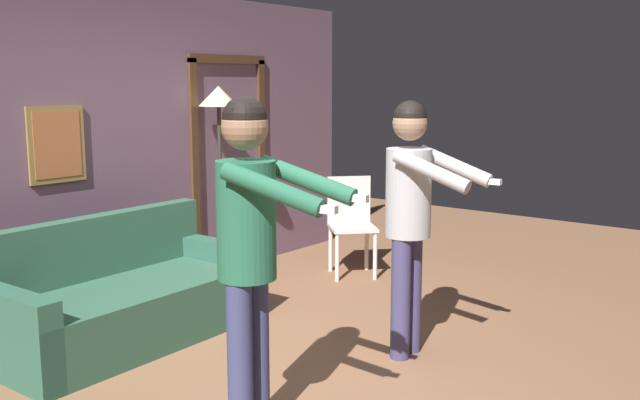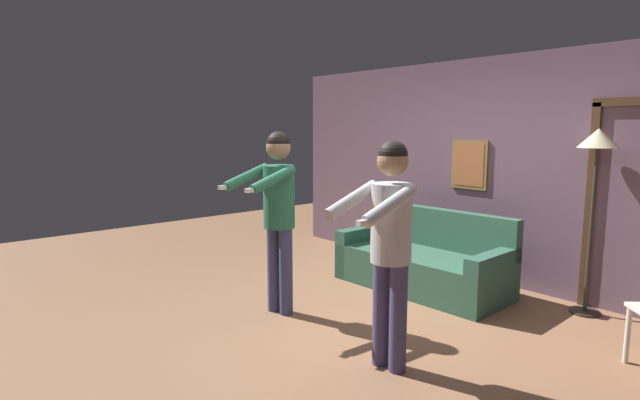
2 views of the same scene
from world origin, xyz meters
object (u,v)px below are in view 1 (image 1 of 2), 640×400
(person_standing_right, at_px, (411,204))
(couch, at_px, (124,303))
(torchiere_lamp, at_px, (219,116))
(person_standing_left, at_px, (250,233))
(dining_chair_distant, at_px, (351,219))

(person_standing_right, bearing_deg, couch, 119.94)
(torchiere_lamp, xyz_separation_m, person_standing_left, (-1.98, -2.26, -0.44))
(couch, height_order, torchiere_lamp, torchiere_lamp)
(person_standing_left, bearing_deg, person_standing_right, -2.39)
(person_standing_left, relative_size, dining_chair_distant, 1.90)
(couch, bearing_deg, person_standing_right, -60.06)
(person_standing_left, bearing_deg, dining_chair_distant, 26.66)
(person_standing_left, height_order, dining_chair_distant, person_standing_left)
(dining_chair_distant, bearing_deg, couch, 175.00)
(dining_chair_distant, bearing_deg, person_standing_left, -153.34)
(torchiere_lamp, height_order, person_standing_left, torchiere_lamp)
(person_standing_left, xyz_separation_m, dining_chair_distant, (2.92, 1.47, -0.55))
(couch, xyz_separation_m, person_standing_right, (1.00, -1.74, 0.76))
(torchiere_lamp, relative_size, person_standing_left, 1.02)
(person_standing_right, height_order, dining_chair_distant, person_standing_right)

